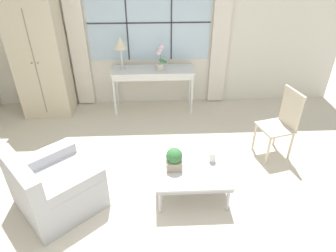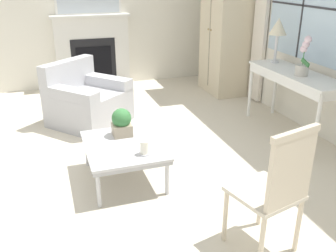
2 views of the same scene
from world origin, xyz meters
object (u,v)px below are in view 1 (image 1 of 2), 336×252
at_px(armoire, 40,55).
at_px(side_chair_wooden, 283,120).
at_px(armchair_upholstered, 55,188).
at_px(pillar_candle, 212,158).
at_px(console_table, 153,73).
at_px(table_lamp, 120,44).
at_px(coffee_table, 192,172).
at_px(potted_plant_small, 174,159).
at_px(potted_orchid, 160,60).

height_order(armoire, side_chair_wooden, armoire).
distance_m(armchair_upholstered, pillar_candle, 1.98).
relative_size(console_table, table_lamp, 2.54).
bearing_deg(coffee_table, armoire, 136.75).
xyz_separation_m(armoire, console_table, (1.95, 0.02, -0.39)).
distance_m(armoire, console_table, 1.99).
bearing_deg(potted_plant_small, armchair_upholstered, -172.63).
bearing_deg(console_table, coffee_table, -78.42).
bearing_deg(armoire, side_chair_wooden, -21.16).
height_order(potted_orchid, pillar_candle, potted_orchid).
distance_m(armoire, coffee_table, 3.41).
xyz_separation_m(side_chair_wooden, pillar_candle, (-1.13, -0.65, -0.14)).
bearing_deg(console_table, pillar_candle, -70.88).
bearing_deg(coffee_table, console_table, 101.58).
distance_m(armoire, pillar_candle, 3.51).
bearing_deg(pillar_candle, potted_orchid, 106.07).
bearing_deg(potted_orchid, potted_plant_small, -87.13).
height_order(table_lamp, potted_plant_small, table_lamp).
bearing_deg(potted_orchid, armchair_upholstered, -119.02).
bearing_deg(potted_plant_small, armoire, 134.48).
distance_m(console_table, table_lamp, 0.78).
distance_m(coffee_table, potted_plant_small, 0.29).
xyz_separation_m(table_lamp, potted_orchid, (0.69, -0.08, -0.28)).
distance_m(potted_orchid, armchair_upholstered, 2.84).
xyz_separation_m(table_lamp, pillar_candle, (1.30, -2.20, -0.82)).
bearing_deg(side_chair_wooden, coffee_table, -150.57).
relative_size(console_table, coffee_table, 1.64).
xyz_separation_m(console_table, potted_plant_small, (0.25, -2.27, -0.19)).
distance_m(armoire, side_chair_wooden, 4.14).
relative_size(console_table, pillar_candle, 10.32).
bearing_deg(armoire, potted_plant_small, -45.52).
height_order(armchair_upholstered, coffee_table, armchair_upholstered).
relative_size(coffee_table, potted_plant_small, 3.16).
distance_m(armchair_upholstered, side_chair_wooden, 3.24).
relative_size(side_chair_wooden, pillar_candle, 7.17).
bearing_deg(table_lamp, armoire, -177.66).
xyz_separation_m(console_table, potted_orchid, (0.14, -0.04, 0.27)).
distance_m(table_lamp, side_chair_wooden, 2.96).
xyz_separation_m(potted_orchid, coffee_table, (0.33, -2.26, -0.64)).
bearing_deg(pillar_candle, armchair_upholstered, -171.47).
height_order(console_table, pillar_candle, console_table).
distance_m(armoire, table_lamp, 1.41).
distance_m(console_table, armchair_upholstered, 2.77).
distance_m(table_lamp, armchair_upholstered, 2.75).
height_order(armchair_upholstered, potted_plant_small, armchair_upholstered).
bearing_deg(side_chair_wooden, table_lamp, 147.64).
relative_size(table_lamp, armchair_upholstered, 0.48).
distance_m(potted_plant_small, pillar_candle, 0.52).
bearing_deg(console_table, armoire, -179.29).
height_order(console_table, potted_orchid, potted_orchid).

